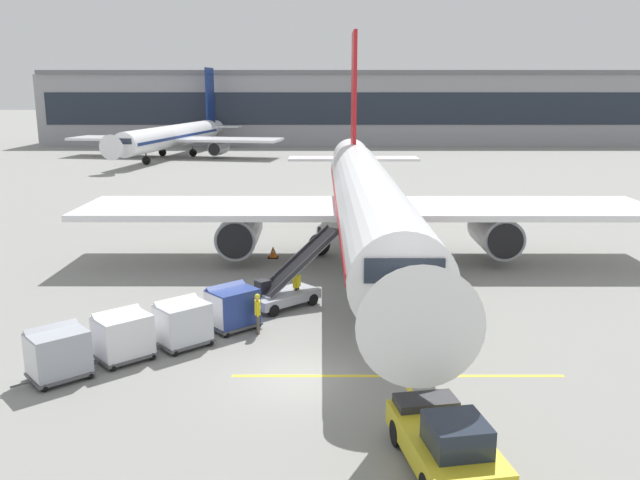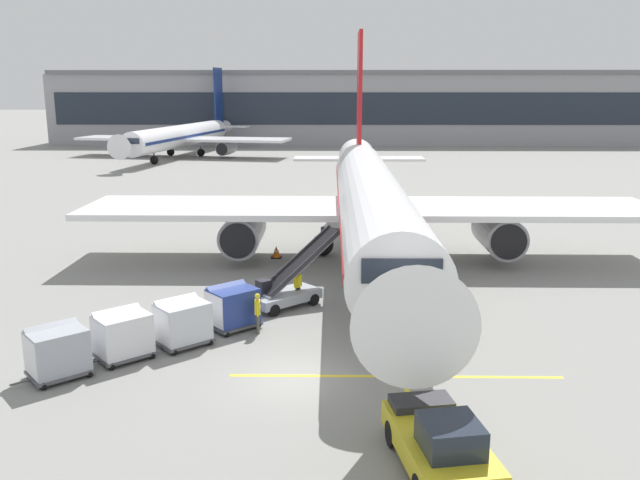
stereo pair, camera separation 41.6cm
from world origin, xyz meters
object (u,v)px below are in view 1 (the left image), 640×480
Objects in this scene: belt_loader at (288,287)px; baggage_cart_third at (124,335)px; baggage_cart_second at (184,322)px; baggage_cart_fourth at (59,352)px; parked_airplane at (369,200)px; pushback_tug at (448,442)px; baggage_cart_lead at (233,306)px; safety_cone_engine_keepout at (275,252)px; ground_crew_by_loader at (298,284)px; ground_crew_by_carts at (259,311)px; distant_airplane at (176,136)px.

baggage_cart_third is at bearing -132.69° from belt_loader.
baggage_cart_fourth is at bearing -140.85° from baggage_cart_second.
baggage_cart_fourth is (-12.12, -16.93, -2.62)m from parked_airplane.
pushback_tug is (10.90, -7.45, -0.17)m from baggage_cart_third.
pushback_tug is (7.18, -10.80, -0.17)m from baggage_cart_lead.
ground_crew_by_loader is at bearing -78.77° from safety_cone_engine_keepout.
safety_cone_engine_keepout is at bearing 69.50° from baggage_cart_fourth.
ground_crew_by_carts is (-6.03, 10.24, 0.17)m from pushback_tug.
distant_airplane is (-20.71, 69.76, 2.11)m from ground_crew_by_loader.
baggage_cart_lead is at bearing 42.38° from baggage_cart_fourth.
pushback_tug is 2.69× the size of ground_crew_by_loader.
baggage_cart_fourth is at bearing -146.18° from ground_crew_by_carts.
baggage_cart_second is 0.06× the size of distant_airplane.
baggage_cart_third is at bearing -106.60° from safety_cone_engine_keepout.
distant_airplane is (-25.23, 83.89, 2.28)m from pushback_tug.
distant_airplane reaches higher than safety_cone_engine_keepout.
pushback_tug is 87.63m from distant_airplane.
baggage_cart_third reaches higher than ground_crew_by_loader.
baggage_cart_third is at bearing -150.25° from ground_crew_by_carts.
baggage_cart_third is at bearing -79.38° from distant_airplane.
baggage_cart_fourth reaches higher than safety_cone_engine_keepout.
parked_airplane is at bearing 63.57° from belt_loader.
baggage_cart_lead is 0.06× the size of distant_airplane.
baggage_cart_third is 1.48× the size of ground_crew_by_loader.
parked_airplane is 17.04× the size of baggage_cart_fourth.
ground_crew_by_carts is at bearing -113.57° from parked_airplane.
belt_loader is at bearing 46.37° from baggage_cart_fourth.
ground_crew_by_carts is at bearing -75.39° from distant_airplane.
ground_crew_by_carts is at bearing 29.75° from baggage_cart_third.
belt_loader is (-4.39, -8.83, -2.68)m from parked_airplane.
belt_loader is 1.78× the size of baggage_cart_fourth.
ground_crew_by_carts reaches higher than safety_cone_engine_keepout.
baggage_cart_second is at bearing -129.83° from ground_crew_by_loader.
pushback_tug reaches higher than safety_cone_engine_keepout.
baggage_cart_third is 77.80m from distant_airplane.
parked_airplane is 6.55m from safety_cone_engine_keepout.
pushback_tug is at bearing -73.26° from distant_airplane.
distant_airplane is (-12.52, 78.13, 2.11)m from baggage_cart_fourth.
baggage_cart_lead is 75.31m from distant_airplane.
baggage_cart_second is at bearing -128.10° from belt_loader.
belt_loader is 0.98× the size of pushback_tug.
parked_airplane reaches higher than ground_crew_by_carts.
ground_crew_by_loader is at bearing 51.23° from baggage_cart_lead.
baggage_cart_lead reaches higher than ground_crew_by_loader.
ground_crew_by_loader is 72.80m from distant_airplane.
distant_airplane reaches higher than belt_loader.
baggage_cart_third is 1.00× the size of baggage_cart_fourth.
belt_loader is 72.92m from distant_airplane.
ground_crew_by_loader is 1.00× the size of ground_crew_by_carts.
ground_crew_by_loader is at bearing 50.17° from baggage_cart_second.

